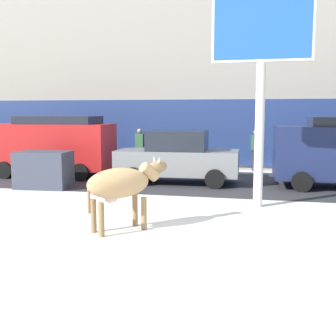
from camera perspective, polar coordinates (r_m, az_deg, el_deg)
The scene contains 11 objects.
ground_plane at distance 8.39m, azimuth -0.11°, elevation -9.89°, with size 120.00×120.00×0.00m, color white.
road_strip at distance 15.51m, azimuth 6.13°, elevation -1.85°, with size 60.00×5.60×0.01m, color #333338.
building_facade at distance 22.01m, azimuth 8.49°, elevation 17.81°, with size 44.00×6.10×13.00m.
cow_tan at distance 9.11m, azimuth -6.12°, elevation -2.12°, with size 1.61×1.65×1.54m.
billboard at distance 11.62m, azimuth 12.24°, elevation 16.26°, with size 2.52×0.25×5.56m.
car_red_van at distance 17.33m, azimuth -14.88°, elevation 3.04°, with size 4.68×2.28×2.32m.
car_grey_sedan at distance 15.11m, azimuth 1.27°, elevation 1.40°, with size 4.27×2.13×1.84m.
pedestrian_near_billboard at distance 18.57m, azimuth 11.38°, elevation 2.30°, with size 0.36×0.24×1.73m.
pedestrian_by_cars at distance 19.38m, azimuth -3.75°, elevation 2.65°, with size 0.36×0.24×1.73m.
pedestrian_far_left at distance 20.29m, azimuth -10.84°, elevation 2.75°, with size 0.36×0.24×1.73m.
dumpster at distance 14.80m, azimuth -16.00°, elevation -0.21°, with size 1.70×1.10×1.20m, color #383D4C.
Camera 1 is at (1.82, -7.80, 2.50)m, focal length 46.43 mm.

